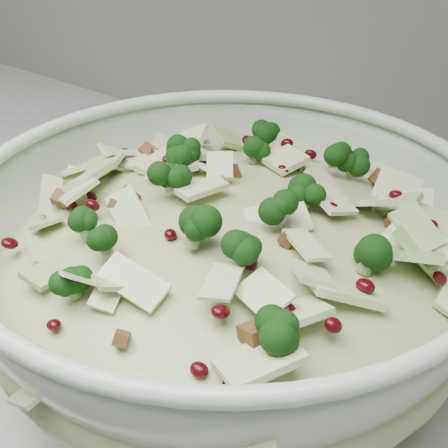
# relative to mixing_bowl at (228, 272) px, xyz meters

# --- Properties ---
(mixing_bowl) EXTENTS (0.47, 0.47, 0.16)m
(mixing_bowl) POSITION_rel_mixing_bowl_xyz_m (0.00, 0.00, 0.00)
(mixing_bowl) COLOR #B3C5B4
(mixing_bowl) RESTS_ON counter
(salad) EXTENTS (0.39, 0.39, 0.16)m
(salad) POSITION_rel_mixing_bowl_xyz_m (0.00, -0.00, 0.03)
(salad) COLOR #A8B27A
(salad) RESTS_ON mixing_bowl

